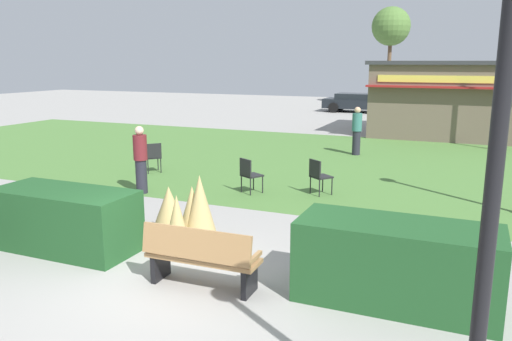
{
  "coord_description": "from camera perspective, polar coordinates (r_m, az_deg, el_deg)",
  "views": [
    {
      "loc": [
        3.97,
        -5.84,
        3.25
      ],
      "look_at": [
        0.22,
        2.97,
        1.18
      ],
      "focal_mm": 35.61,
      "sensor_mm": 36.0,
      "label": 1
    }
  ],
  "objects": [
    {
      "name": "ground_plane",
      "position": [
        7.77,
        -10.36,
        -12.7
      ],
      "size": [
        80.0,
        80.0,
        0.0
      ],
      "primitive_type": "plane",
      "color": "#999691"
    },
    {
      "name": "lawn_patch",
      "position": [
        16.76,
        8.94,
        0.9
      ],
      "size": [
        36.0,
        12.0,
        0.01
      ],
      "primitive_type": "cube",
      "color": "#4C7A38",
      "rests_on": "ground_plane"
    },
    {
      "name": "park_bench",
      "position": [
        7.46,
        -6.22,
        -9.64
      ],
      "size": [
        1.71,
        0.56,
        0.95
      ],
      "color": "#9E7547",
      "rests_on": "ground_plane"
    },
    {
      "name": "hedge_left",
      "position": [
        9.5,
        -20.66,
        -5.2
      ],
      "size": [
        2.56,
        1.1,
        1.07
      ],
      "primitive_type": "cube",
      "color": "#1E4C23",
      "rests_on": "ground_plane"
    },
    {
      "name": "hedge_right",
      "position": [
        7.23,
        15.48,
        -10.04
      ],
      "size": [
        2.66,
        1.1,
        1.13
      ],
      "primitive_type": "cube",
      "color": "#1E4C23",
      "rests_on": "ground_plane"
    },
    {
      "name": "ornamental_grass_behind_left",
      "position": [
        8.94,
        -8.85,
        -5.83
      ],
      "size": [
        0.51,
        0.51,
        1.0
      ],
      "primitive_type": "cone",
      "color": "tan",
      "rests_on": "ground_plane"
    },
    {
      "name": "ornamental_grass_behind_right",
      "position": [
        9.05,
        -6.29,
        -4.53
      ],
      "size": [
        0.7,
        0.7,
        1.31
      ],
      "primitive_type": "cone",
      "color": "tan",
      "rests_on": "ground_plane"
    },
    {
      "name": "ornamental_grass_behind_center",
      "position": [
        9.8,
        -9.72,
        -4.44
      ],
      "size": [
        0.74,
        0.74,
        0.94
      ],
      "primitive_type": "cone",
      "color": "tan",
      "rests_on": "ground_plane"
    },
    {
      "name": "ornamental_grass_behind_far",
      "position": [
        9.19,
        -7.14,
        -5.01
      ],
      "size": [
        0.67,
        0.67,
        1.08
      ],
      "primitive_type": "cone",
      "color": "tan",
      "rests_on": "ground_plane"
    },
    {
      "name": "lamppost_near",
      "position": [
        3.9,
        25.38,
        1.38
      ],
      "size": [
        0.36,
        0.36,
        4.11
      ],
      "color": "black",
      "rests_on": "ground_plane"
    },
    {
      "name": "lamppost_far",
      "position": [
        20.68,
        26.15,
        9.17
      ],
      "size": [
        0.36,
        0.36,
        4.11
      ],
      "color": "black",
      "rests_on": "ground_plane"
    },
    {
      "name": "food_kiosk",
      "position": [
        24.08,
        22.56,
        7.45
      ],
      "size": [
        7.98,
        5.13,
        3.26
      ],
      "color": "#6B5B4C",
      "rests_on": "ground_plane"
    },
    {
      "name": "cafe_chair_west",
      "position": [
        12.56,
        7.03,
        -0.39
      ],
      "size": [
        0.62,
        0.62,
        0.89
      ],
      "color": "black",
      "rests_on": "ground_plane"
    },
    {
      "name": "cafe_chair_east",
      "position": [
        12.6,
        -0.79,
        -0.26
      ],
      "size": [
        0.6,
        0.6,
        0.89
      ],
      "color": "black",
      "rests_on": "ground_plane"
    },
    {
      "name": "cafe_chair_center",
      "position": [
        15.26,
        -11.46,
        1.7
      ],
      "size": [
        0.62,
        0.62,
        0.89
      ],
      "color": "black",
      "rests_on": "ground_plane"
    },
    {
      "name": "person_strolling",
      "position": [
        12.88,
        -12.83,
        1.23
      ],
      "size": [
        0.34,
        0.34,
        1.69
      ],
      "rotation": [
        0.0,
        0.0,
        1.95
      ],
      "color": "#23232D",
      "rests_on": "ground_plane"
    },
    {
      "name": "person_standing",
      "position": [
        18.15,
        11.25,
        4.42
      ],
      "size": [
        0.34,
        0.34,
        1.69
      ],
      "rotation": [
        0.0,
        0.0,
        3.04
      ],
      "color": "#23232D",
      "rests_on": "ground_plane"
    },
    {
      "name": "parked_car_west_slot",
      "position": [
        33.74,
        11.21,
        7.55
      ],
      "size": [
        4.23,
        2.11,
        1.2
      ],
      "color": "black",
      "rests_on": "ground_plane"
    },
    {
      "name": "parked_car_center_slot",
      "position": [
        33.07,
        19.93,
        6.96
      ],
      "size": [
        4.29,
        2.22,
        1.2
      ],
      "color": "navy",
      "rests_on": "ground_plane"
    },
    {
      "name": "tree_left_bg",
      "position": [
        39.75,
        14.93,
        15.31
      ],
      "size": [
        2.8,
        2.8,
        7.13
      ],
      "color": "brown",
      "rests_on": "ground_plane"
    }
  ]
}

